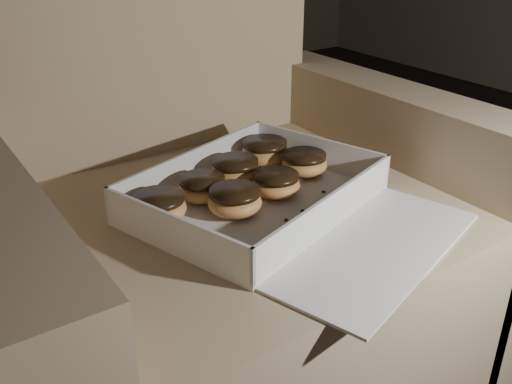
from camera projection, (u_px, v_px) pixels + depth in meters
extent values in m
plane|color=black|center=(335.00, 277.00, 1.58)|extent=(4.50, 4.50, 0.00)
cube|color=#95835F|center=(233.00, 295.00, 1.14)|extent=(0.75, 0.75, 0.44)
cube|color=#95835F|center=(141.00, 20.00, 1.18)|extent=(0.75, 0.15, 0.54)
cube|color=#95835F|center=(18.00, 344.00, 0.91)|extent=(0.12, 0.75, 0.58)
cube|color=#95835F|center=(381.00, 209.00, 1.31)|extent=(0.12, 0.75, 0.58)
cube|color=silver|center=(256.00, 204.00, 1.01)|extent=(0.49, 0.42, 0.01)
cube|color=silver|center=(193.00, 165.00, 1.08)|extent=(0.39, 0.13, 0.06)
cube|color=silver|center=(330.00, 211.00, 0.92)|extent=(0.39, 0.13, 0.06)
cube|color=silver|center=(174.00, 233.00, 0.86)|extent=(0.10, 0.30, 0.06)
cube|color=silver|center=(318.00, 152.00, 1.14)|extent=(0.10, 0.30, 0.06)
cube|color=#C04D5E|center=(319.00, 151.00, 1.15)|extent=(0.10, 0.29, 0.05)
cube|color=silver|center=(378.00, 249.00, 0.88)|extent=(0.44, 0.29, 0.01)
ellipsoid|color=#E19E4E|center=(202.00, 189.00, 1.01)|extent=(0.09, 0.09, 0.04)
cylinder|color=black|center=(202.00, 180.00, 1.00)|extent=(0.08, 0.08, 0.01)
ellipsoid|color=#E19E4E|center=(159.00, 209.00, 0.94)|extent=(0.09, 0.09, 0.04)
cylinder|color=black|center=(158.00, 198.00, 0.93)|extent=(0.09, 0.09, 0.01)
ellipsoid|color=#E19E4E|center=(235.00, 202.00, 0.96)|extent=(0.09, 0.09, 0.04)
cylinder|color=black|center=(235.00, 192.00, 0.96)|extent=(0.09, 0.09, 0.01)
ellipsoid|color=#E19E4E|center=(276.00, 185.00, 1.03)|extent=(0.09, 0.09, 0.04)
cylinder|color=black|center=(276.00, 176.00, 1.02)|extent=(0.08, 0.08, 0.01)
ellipsoid|color=#E19E4E|center=(236.00, 171.00, 1.08)|extent=(0.09, 0.09, 0.04)
cylinder|color=black|center=(236.00, 162.00, 1.07)|extent=(0.09, 0.09, 0.01)
ellipsoid|color=#E19E4E|center=(265.00, 153.00, 1.16)|extent=(0.10, 0.10, 0.05)
cylinder|color=black|center=(265.00, 143.00, 1.15)|extent=(0.09, 0.09, 0.01)
ellipsoid|color=#E19E4E|center=(304.00, 164.00, 1.11)|extent=(0.09, 0.09, 0.04)
cylinder|color=black|center=(305.00, 156.00, 1.10)|extent=(0.08, 0.08, 0.01)
ellipsoid|color=black|center=(289.00, 235.00, 0.90)|extent=(0.01, 0.01, 0.00)
ellipsoid|color=black|center=(303.00, 211.00, 0.98)|extent=(0.01, 0.01, 0.00)
ellipsoid|color=black|center=(286.00, 220.00, 0.95)|extent=(0.01, 0.01, 0.00)
ellipsoid|color=black|center=(324.00, 192.00, 1.05)|extent=(0.01, 0.01, 0.00)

